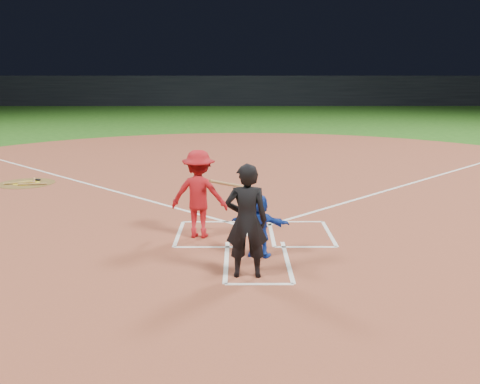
{
  "coord_description": "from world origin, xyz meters",
  "views": [
    {
      "loc": [
        -0.33,
        -10.84,
        3.29
      ],
      "look_at": [
        -0.3,
        -0.4,
        1.0
      ],
      "focal_mm": 40.0,
      "sensor_mm": 36.0,
      "label": 1
    }
  ],
  "objects_px": {
    "catcher": "(259,226)",
    "batter_at_plate": "(199,194)",
    "on_deck_circle": "(26,183)",
    "umpire": "(247,221)",
    "home_plate": "(254,233)"
  },
  "relations": [
    {
      "from": "catcher",
      "to": "batter_at_plate",
      "type": "height_order",
      "value": "batter_at_plate"
    },
    {
      "from": "on_deck_circle",
      "to": "umpire",
      "type": "bearing_deg",
      "value": -49.34
    },
    {
      "from": "home_plate",
      "to": "umpire",
      "type": "xyz_separation_m",
      "value": [
        -0.2,
        -2.44,
        0.94
      ]
    },
    {
      "from": "umpire",
      "to": "batter_at_plate",
      "type": "bearing_deg",
      "value": -67.77
    },
    {
      "from": "umpire",
      "to": "on_deck_circle",
      "type": "bearing_deg",
      "value": -49.87
    },
    {
      "from": "on_deck_circle",
      "to": "batter_at_plate",
      "type": "distance_m",
      "value": 8.04
    },
    {
      "from": "home_plate",
      "to": "umpire",
      "type": "height_order",
      "value": "umpire"
    },
    {
      "from": "catcher",
      "to": "umpire",
      "type": "relative_size",
      "value": 0.62
    },
    {
      "from": "catcher",
      "to": "home_plate",
      "type": "bearing_deg",
      "value": -74.01
    },
    {
      "from": "home_plate",
      "to": "on_deck_circle",
      "type": "xyz_separation_m",
      "value": [
        -6.89,
        5.35,
        -0.0
      ]
    },
    {
      "from": "home_plate",
      "to": "batter_at_plate",
      "type": "xyz_separation_m",
      "value": [
        -1.14,
        -0.2,
        0.89
      ]
    },
    {
      "from": "batter_at_plate",
      "to": "umpire",
      "type": "bearing_deg",
      "value": -67.25
    },
    {
      "from": "on_deck_circle",
      "to": "batter_at_plate",
      "type": "bearing_deg",
      "value": -43.99
    },
    {
      "from": "home_plate",
      "to": "catcher",
      "type": "relative_size",
      "value": 0.51
    },
    {
      "from": "home_plate",
      "to": "umpire",
      "type": "relative_size",
      "value": 0.32
    }
  ]
}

